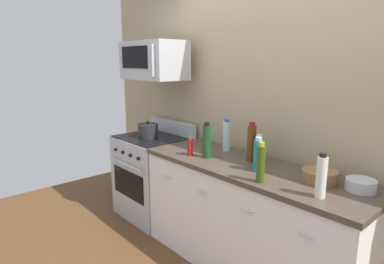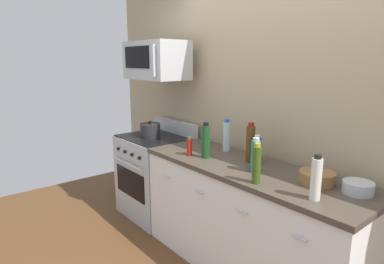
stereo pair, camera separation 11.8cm
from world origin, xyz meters
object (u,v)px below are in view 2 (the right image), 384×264
(range_oven, at_px, (155,175))
(bottle_wine_amber, at_px, (250,143))
(bottle_vinegar_white, at_px, (316,178))
(microwave, at_px, (156,60))
(bowl_steel_prep, at_px, (358,187))
(bottle_olive_oil, at_px, (257,164))
(bowl_wooden_salad, at_px, (317,177))
(bottle_water_clear, at_px, (227,136))
(bottle_sparkling_teal, at_px, (256,156))
(bottle_wine_green, at_px, (206,141))
(bottle_hot_sauce_red, at_px, (189,147))
(bottle_soda_blue, at_px, (257,151))
(stockpot, at_px, (150,130))

(range_oven, height_order, bottle_wine_amber, bottle_wine_amber)
(range_oven, relative_size, bottle_vinegar_white, 3.76)
(microwave, height_order, bowl_steel_prep, microwave)
(range_oven, xyz_separation_m, bottle_olive_oil, (1.64, -0.23, 0.59))
(bottle_olive_oil, distance_m, bowl_wooden_salad, 0.43)
(bottle_water_clear, bearing_deg, bottle_sparkling_teal, -24.63)
(bottle_sparkling_teal, bearing_deg, microwave, 175.98)
(bottle_olive_oil, bearing_deg, bottle_wine_green, 168.45)
(bottle_vinegar_white, bearing_deg, bottle_hot_sauce_red, 179.57)
(microwave, distance_m, bowl_wooden_salad, 2.07)
(bottle_sparkling_teal, height_order, bottle_olive_oil, bottle_olive_oil)
(bottle_soda_blue, distance_m, bottle_olive_oil, 0.43)
(bottle_sparkling_teal, bearing_deg, bottle_wine_green, -175.91)
(range_oven, bearing_deg, bottle_wine_amber, 5.10)
(bottle_olive_oil, bearing_deg, bottle_vinegar_white, 8.71)
(bottle_hot_sauce_red, xyz_separation_m, bottle_wine_green, (0.14, 0.07, 0.07))
(bottle_sparkling_teal, relative_size, stockpot, 1.21)
(range_oven, relative_size, bottle_soda_blue, 4.40)
(range_oven, distance_m, bottle_soda_blue, 1.48)
(bottle_hot_sauce_red, height_order, bottle_wine_green, bottle_wine_green)
(bottle_vinegar_white, distance_m, bottle_wine_green, 1.08)
(bottle_vinegar_white, relative_size, bowl_steel_prep, 1.50)
(bottle_sparkling_teal, bearing_deg, bowl_wooden_salad, 17.88)
(microwave, relative_size, bottle_vinegar_white, 2.62)
(bottle_hot_sauce_red, height_order, stockpot, stockpot)
(bottle_vinegar_white, xyz_separation_m, bowl_wooden_salad, (-0.13, 0.25, -0.09))
(bottle_olive_oil, height_order, stockpot, bottle_olive_oil)
(bottle_olive_oil, distance_m, bowl_steel_prep, 0.65)
(bottle_vinegar_white, relative_size, bottle_hot_sauce_red, 1.67)
(range_oven, relative_size, bowl_wooden_salad, 4.41)
(stockpot, bearing_deg, bottle_water_clear, 15.12)
(bottle_sparkling_teal, distance_m, bottle_hot_sauce_red, 0.67)
(bottle_sparkling_teal, distance_m, bottle_olive_oil, 0.23)
(bottle_hot_sauce_red, xyz_separation_m, stockpot, (-0.82, 0.11, -0.00))
(bottle_water_clear, relative_size, stockpot, 1.35)
(bottle_sparkling_teal, relative_size, bowl_steel_prep, 1.40)
(bottle_water_clear, bearing_deg, stockpot, -164.88)
(bottle_vinegar_white, xyz_separation_m, bottle_water_clear, (-1.12, 0.37, 0.01))
(range_oven, distance_m, bottle_vinegar_white, 2.13)
(bottle_wine_green, bearing_deg, microwave, 171.64)
(bottle_soda_blue, bearing_deg, bottle_olive_oil, -51.00)
(microwave, bearing_deg, stockpot, -90.13)
(bottle_hot_sauce_red, distance_m, bottle_wine_green, 0.17)
(microwave, distance_m, bottle_wine_green, 1.19)
(bottle_wine_green, xyz_separation_m, bowl_wooden_salad, (0.95, 0.18, -0.10))
(bottle_sparkling_teal, bearing_deg, stockpot, 179.76)
(bottle_water_clear, distance_m, bowl_steel_prep, 1.25)
(microwave, bearing_deg, bowl_steel_prep, 2.16)
(bottle_water_clear, distance_m, bottle_wine_amber, 0.37)
(range_oven, bearing_deg, bowl_wooden_salad, 2.35)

